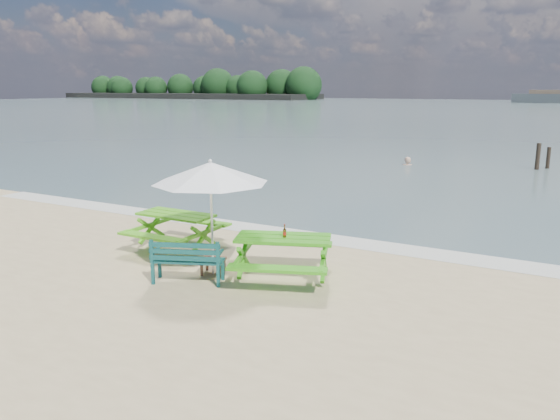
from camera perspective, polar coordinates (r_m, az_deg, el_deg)
The scene contains 11 objects.
sea at distance 92.51m, azimuth 25.25°, elevation 9.29°, with size 300.00×300.00×0.00m, color slate.
foam_strip at distance 13.82m, azimuth 1.22°, elevation -2.50°, with size 22.00×0.90×0.01m, color silver.
island_headland at distance 187.53m, azimuth -9.77°, elevation 12.44°, with size 90.00×22.00×7.60m.
picnic_table_left at distance 12.69m, azimuth -10.75°, elevation -2.26°, with size 1.75×1.94×0.83m.
picnic_table_right at distance 10.51m, azimuth 0.33°, elevation -5.13°, with size 2.38×2.49×0.85m.
park_bench at distance 10.57m, azimuth -9.57°, elevation -6.10°, with size 1.42×0.92×0.83m.
side_table at distance 10.99m, azimuth -7.00°, elevation -5.83°, with size 0.58×0.58×0.29m.
patio_umbrella at distance 10.55m, azimuth -7.27°, elevation 3.89°, with size 2.88×2.88×2.24m.
beer_bottle at distance 10.32m, azimuth 0.48°, elevation -2.42°, with size 0.06×0.06×0.25m.
swimmer at distance 26.93m, azimuth 13.09°, elevation 3.61°, with size 0.72×0.57×1.73m.
mooring_pilings at distance 27.41m, azimuth 25.69°, elevation 4.81°, with size 0.58×0.78×1.39m.
Camera 1 is at (6.15, -7.23, 3.63)m, focal length 35.00 mm.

